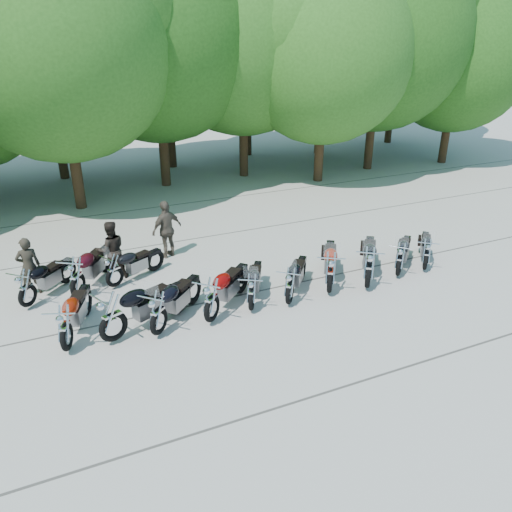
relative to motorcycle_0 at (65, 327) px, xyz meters
name	(u,v)px	position (x,y,z in m)	size (l,w,h in m)	color
ground	(280,317)	(5.07, -0.64, -0.65)	(90.00, 90.00, 0.00)	#A29D92
tree_3	(57,43)	(1.49, 10.60, 5.67)	(8.70, 8.70, 10.67)	#3A2614
tree_4	(155,33)	(5.60, 12.45, 5.98)	(9.13, 9.13, 11.20)	#3A2614
tree_5	(242,35)	(9.68, 12.56, 5.92)	(9.04, 9.04, 11.10)	#3A2614
tree_6	(324,53)	(12.62, 10.17, 5.16)	(8.00, 8.00, 9.82)	#3A2614
tree_7	(379,39)	(16.27, 11.14, 5.74)	(8.79, 8.79, 10.79)	#3A2614
tree_8	(457,58)	(20.90, 10.56, 4.82)	(7.53, 7.53, 9.25)	#3A2614
tree_11	(46,60)	(1.30, 15.78, 4.84)	(7.56, 7.56, 9.28)	#3A2614
tree_12	(165,53)	(6.87, 15.82, 5.07)	(7.88, 7.88, 9.67)	#3A2614
tree_13	(247,45)	(11.76, 16.83, 5.38)	(8.31, 8.31, 10.20)	#3A2614
tree_14	(323,49)	(15.75, 15.45, 5.17)	(8.02, 8.02, 9.84)	#3A2614
tree_15	(400,26)	(21.68, 16.38, 6.37)	(9.67, 9.67, 11.86)	#3A2614
motorcycle_0	(65,327)	(0.00, 0.00, 0.00)	(0.70, 2.31, 1.31)	maroon
motorcycle_1	(112,316)	(1.03, -0.09, 0.07)	(0.78, 2.58, 1.46)	black
motorcycle_2	(158,312)	(2.05, -0.22, 0.01)	(0.71, 2.34, 1.33)	black
motorcycle_3	(211,299)	(3.39, -0.20, 0.04)	(0.74, 2.44, 1.38)	#790504
motorcycle_4	(252,291)	(4.52, -0.07, -0.07)	(0.63, 2.08, 1.17)	black
motorcycle_5	(290,285)	(5.57, -0.19, -0.05)	(0.65, 2.14, 1.21)	black
motorcycle_6	(330,271)	(6.87, -0.09, 0.04)	(0.75, 2.46, 1.39)	#9C1905
motorcycle_7	(369,266)	(8.00, -0.29, 0.06)	(0.77, 2.52, 1.42)	black
motorcycle_8	(400,259)	(9.30, -0.03, -0.05)	(0.65, 2.13, 1.20)	black
motorcycle_9	(426,253)	(10.30, -0.03, -0.07)	(0.62, 2.05, 1.16)	black
motorcycle_10	(26,287)	(-0.74, 2.50, -0.04)	(0.66, 2.18, 1.23)	black
motorcycle_11	(77,276)	(0.52, 2.44, 0.04)	(0.75, 2.45, 1.38)	#360710
motorcycle_12	(114,270)	(1.53, 2.70, -0.07)	(0.62, 2.05, 1.16)	black
rider_0	(29,266)	(-0.61, 3.32, 0.18)	(0.61, 0.40, 1.67)	black
rider_1	(111,250)	(1.61, 3.41, 0.23)	(0.86, 0.67, 1.77)	black
rider_2	(167,229)	(3.49, 4.26, 0.28)	(1.10, 0.46, 1.88)	brown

